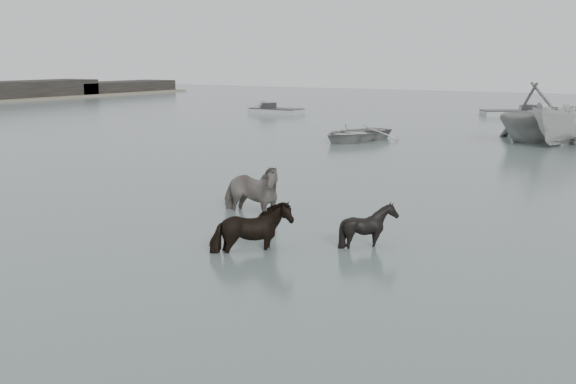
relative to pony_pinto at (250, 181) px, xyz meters
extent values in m
plane|color=#536360|center=(2.71, -1.68, -0.85)|extent=(140.00, 140.00, 0.00)
imported|color=black|center=(0.00, 0.00, 0.00)|extent=(2.09, 1.07, 1.71)
imported|color=black|center=(2.13, -3.03, -0.15)|extent=(1.52, 1.66, 1.40)
imported|color=black|center=(3.96, -1.36, -0.28)|extent=(1.10, 0.99, 1.15)
imported|color=#AAA9A5|center=(-4.98, 16.11, -0.40)|extent=(3.84, 4.85, 0.90)
imported|color=#9FA29F|center=(2.47, 20.48, 0.61)|extent=(6.56, 6.97, 2.92)
imported|color=#BCBBB7|center=(3.96, 19.56, 0.14)|extent=(3.06, 5.47, 1.99)
cube|color=black|center=(-47.29, 43.32, -0.10)|extent=(4.50, 14.00, 1.10)
camera|label=1|loc=(10.24, -14.86, 3.10)|focal=45.00mm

